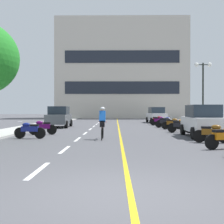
% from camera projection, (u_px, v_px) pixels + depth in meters
% --- Properties ---
extents(ground_plane, '(140.00, 140.00, 0.00)m').
position_uv_depth(ground_plane, '(116.00, 127.00, 26.70)').
color(ground_plane, '#47474C').
extents(curb_left, '(2.40, 72.00, 0.12)m').
position_uv_depth(curb_left, '(43.00, 125.00, 29.78)').
color(curb_left, '#A8A8A3').
rests_on(curb_left, ground).
extents(curb_right, '(2.40, 72.00, 0.12)m').
position_uv_depth(curb_right, '(189.00, 125.00, 29.62)').
color(curb_right, '#A8A8A3').
rests_on(curb_right, ground).
extents(lane_dash_0, '(0.14, 2.20, 0.01)m').
position_uv_depth(lane_dash_0, '(38.00, 170.00, 7.72)').
color(lane_dash_0, silver).
rests_on(lane_dash_0, ground).
extents(lane_dash_1, '(0.14, 2.20, 0.01)m').
position_uv_depth(lane_dash_1, '(65.00, 149.00, 11.72)').
color(lane_dash_1, silver).
rests_on(lane_dash_1, ground).
extents(lane_dash_2, '(0.14, 2.20, 0.01)m').
position_uv_depth(lane_dash_2, '(78.00, 139.00, 15.72)').
color(lane_dash_2, silver).
rests_on(lane_dash_2, ground).
extents(lane_dash_3, '(0.14, 2.20, 0.01)m').
position_uv_depth(lane_dash_3, '(85.00, 133.00, 19.72)').
color(lane_dash_3, silver).
rests_on(lane_dash_3, ground).
extents(lane_dash_4, '(0.14, 2.20, 0.01)m').
position_uv_depth(lane_dash_4, '(90.00, 129.00, 23.72)').
color(lane_dash_4, silver).
rests_on(lane_dash_4, ground).
extents(lane_dash_5, '(0.14, 2.20, 0.01)m').
position_uv_depth(lane_dash_5, '(94.00, 126.00, 27.72)').
color(lane_dash_5, silver).
rests_on(lane_dash_5, ground).
extents(lane_dash_6, '(0.14, 2.20, 0.01)m').
position_uv_depth(lane_dash_6, '(97.00, 124.00, 31.72)').
color(lane_dash_6, silver).
rests_on(lane_dash_6, ground).
extents(lane_dash_7, '(0.14, 2.20, 0.01)m').
position_uv_depth(lane_dash_7, '(99.00, 122.00, 35.72)').
color(lane_dash_7, silver).
rests_on(lane_dash_7, ground).
extents(lane_dash_8, '(0.14, 2.20, 0.01)m').
position_uv_depth(lane_dash_8, '(100.00, 121.00, 39.72)').
color(lane_dash_8, silver).
rests_on(lane_dash_8, ground).
extents(lane_dash_9, '(0.14, 2.20, 0.01)m').
position_uv_depth(lane_dash_9, '(102.00, 120.00, 43.72)').
color(lane_dash_9, silver).
rests_on(lane_dash_9, ground).
extents(lane_dash_10, '(0.14, 2.20, 0.01)m').
position_uv_depth(lane_dash_10, '(103.00, 119.00, 47.72)').
color(lane_dash_10, silver).
rests_on(lane_dash_10, ground).
extents(lane_dash_11, '(0.14, 2.20, 0.01)m').
position_uv_depth(lane_dash_11, '(104.00, 118.00, 51.72)').
color(lane_dash_11, silver).
rests_on(lane_dash_11, ground).
extents(centre_line_yellow, '(0.12, 66.00, 0.01)m').
position_uv_depth(centre_line_yellow, '(118.00, 125.00, 29.69)').
color(centre_line_yellow, gold).
rests_on(centre_line_yellow, ground).
extents(office_building, '(22.88, 7.64, 17.36)m').
position_uv_depth(office_building, '(122.00, 70.00, 54.37)').
color(office_building, beige).
rests_on(office_building, ground).
extents(street_lamp_mid, '(1.46, 0.36, 5.38)m').
position_uv_depth(street_lamp_mid, '(203.00, 80.00, 25.34)').
color(street_lamp_mid, black).
rests_on(street_lamp_mid, curb_right).
extents(parked_car_near, '(2.00, 4.24, 1.82)m').
position_uv_depth(parked_car_near, '(203.00, 121.00, 17.12)').
color(parked_car_near, black).
rests_on(parked_car_near, ground).
extents(parked_car_mid, '(1.97, 4.22, 1.82)m').
position_uv_depth(parked_car_mid, '(59.00, 117.00, 26.29)').
color(parked_car_mid, black).
rests_on(parked_car_mid, ground).
extents(parked_car_far, '(2.14, 4.30, 1.82)m').
position_uv_depth(parked_car_far, '(156.00, 115.00, 35.26)').
color(parked_car_far, black).
rests_on(parked_car_far, ground).
extents(motorcycle_2, '(1.65, 0.77, 0.92)m').
position_uv_depth(motorcycle_2, '(224.00, 137.00, 11.86)').
color(motorcycle_2, black).
rests_on(motorcycle_2, ground).
extents(motorcycle_3, '(1.68, 0.67, 0.92)m').
position_uv_depth(motorcycle_3, '(212.00, 133.00, 14.05)').
color(motorcycle_3, black).
rests_on(motorcycle_3, ground).
extents(motorcycle_4, '(1.70, 0.60, 0.92)m').
position_uv_depth(motorcycle_4, '(30.00, 130.00, 16.11)').
color(motorcycle_4, black).
rests_on(motorcycle_4, ground).
extents(motorcycle_5, '(1.70, 0.60, 0.92)m').
position_uv_depth(motorcycle_5, '(43.00, 127.00, 18.62)').
color(motorcycle_5, black).
rests_on(motorcycle_5, ground).
extents(motorcycle_6, '(1.65, 0.76, 0.92)m').
position_uv_depth(motorcycle_6, '(181.00, 126.00, 20.10)').
color(motorcycle_6, black).
rests_on(motorcycle_6, ground).
extents(motorcycle_7, '(1.65, 0.75, 0.92)m').
position_uv_depth(motorcycle_7, '(179.00, 124.00, 21.73)').
color(motorcycle_7, black).
rests_on(motorcycle_7, ground).
extents(motorcycle_8, '(1.70, 0.60, 0.92)m').
position_uv_depth(motorcycle_8, '(172.00, 123.00, 23.59)').
color(motorcycle_8, black).
rests_on(motorcycle_8, ground).
extents(motorcycle_9, '(1.67, 0.70, 0.92)m').
position_uv_depth(motorcycle_9, '(165.00, 122.00, 25.55)').
color(motorcycle_9, black).
rests_on(motorcycle_9, ground).
extents(motorcycle_10, '(1.70, 0.60, 0.92)m').
position_uv_depth(motorcycle_10, '(166.00, 121.00, 27.44)').
color(motorcycle_10, black).
rests_on(motorcycle_10, ground).
extents(motorcycle_11, '(1.66, 0.72, 0.92)m').
position_uv_depth(motorcycle_11, '(159.00, 121.00, 29.27)').
color(motorcycle_11, black).
rests_on(motorcycle_11, ground).
extents(motorcycle_12, '(1.69, 0.62, 0.92)m').
position_uv_depth(motorcycle_12, '(158.00, 120.00, 31.21)').
color(motorcycle_12, black).
rests_on(motorcycle_12, ground).
extents(cyclist_rider, '(0.42, 1.77, 1.71)m').
position_uv_depth(cyclist_rider, '(102.00, 122.00, 15.75)').
color(cyclist_rider, black).
rests_on(cyclist_rider, ground).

